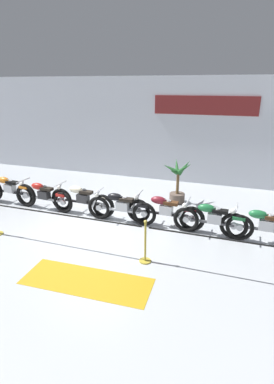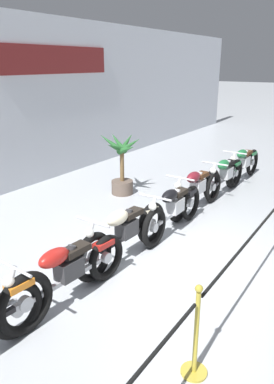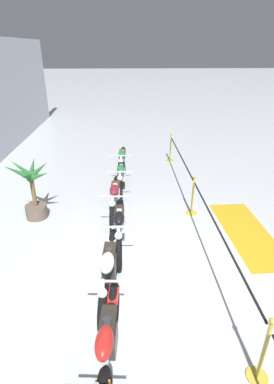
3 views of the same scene
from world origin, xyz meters
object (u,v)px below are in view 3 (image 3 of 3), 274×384
(motorcycle_black_4, at_px, (119,227))
(stanchion_mid_left, at_px, (262,359))
(motorcycle_green_7, at_px, (122,162))
(stanchion_mid_right, at_px, (192,201))
(stanchion_far_right, at_px, (170,151))
(motorcycle_red_2, at_px, (107,347))
(motorcycle_maroon_5, at_px, (115,199))
(motorcycle_cream_3, at_px, (109,271))
(floor_banner, at_px, (247,232))
(stanchion_far_left, at_px, (246,293))
(motorcycle_green_6, at_px, (121,177))
(potted_palm_left_of_row, at_px, (33,192))

(motorcycle_black_4, distance_m, stanchion_mid_left, 3.43)
(motorcycle_green_7, xyz_separation_m, stanchion_mid_right, (-2.60, -1.77, -0.12))
(stanchion_mid_right, height_order, stanchion_far_right, same)
(motorcycle_red_2, bearing_deg, motorcycle_maroon_5, 0.24)
(motorcycle_cream_3, relative_size, floor_banner, 0.83)
(motorcycle_green_7, bearing_deg, motorcycle_red_2, 178.79)
(motorcycle_red_2, height_order, stanchion_far_left, stanchion_far_left)
(stanchion_far_left, distance_m, stanchion_mid_right, 3.55)
(motorcycle_green_6, height_order, stanchion_mid_left, stanchion_mid_left)
(stanchion_mid_right, bearing_deg, motorcycle_red_2, 154.85)
(motorcycle_cream_3, xyz_separation_m, stanchion_mid_left, (-1.54, -1.96, -0.12))
(motorcycle_green_6, height_order, stanchion_far_left, stanchion_far_left)
(motorcycle_green_6, bearing_deg, motorcycle_green_7, -0.97)
(motorcycle_green_6, relative_size, stanchion_far_right, 2.02)
(stanchion_mid_right, distance_m, floor_banner, 1.49)
(stanchion_mid_right, height_order, floor_banner, stanchion_mid_right)
(motorcycle_cream_3, height_order, motorcycle_green_7, motorcycle_cream_3)
(motorcycle_black_4, bearing_deg, stanchion_mid_right, -53.94)
(potted_palm_left_of_row, relative_size, floor_banner, 0.56)
(motorcycle_cream_3, height_order, stanchion_far_right, stanchion_far_right)
(motorcycle_black_4, relative_size, stanchion_far_left, 0.18)
(stanchion_mid_right, xyz_separation_m, floor_banner, (-0.93, -1.11, -0.35))
(motorcycle_green_6, distance_m, stanchion_mid_right, 2.23)
(motorcycle_black_4, distance_m, stanchion_far_left, 2.87)
(motorcycle_green_7, relative_size, stanchion_mid_left, 2.07)
(motorcycle_green_7, bearing_deg, floor_banner, -140.81)
(stanchion_mid_left, relative_size, stanchion_mid_right, 1.00)
(motorcycle_black_4, height_order, motorcycle_maroon_5, motorcycle_maroon_5)
(motorcycle_green_7, xyz_separation_m, stanchion_mid_left, (-6.83, -1.77, -0.12))
(motorcycle_red_2, height_order, motorcycle_black_4, motorcycle_black_4)
(motorcycle_maroon_5, xyz_separation_m, potted_palm_left_of_row, (-0.01, 1.97, 0.23))
(stanchion_mid_left, bearing_deg, motorcycle_red_2, 85.37)
(motorcycle_red_2, height_order, potted_palm_left_of_row, potted_palm_left_of_row)
(motorcycle_red_2, height_order, motorcycle_cream_3, motorcycle_cream_3)
(motorcycle_red_2, relative_size, motorcycle_black_4, 1.04)
(motorcycle_black_4, xyz_separation_m, stanchion_mid_left, (-2.92, -1.81, -0.11))
(potted_palm_left_of_row, distance_m, floor_banner, 5.13)
(motorcycle_red_2, xyz_separation_m, motorcycle_maroon_5, (4.05, 0.02, 0.00))
(stanchion_mid_right, bearing_deg, stanchion_mid_left, 180.00)
(motorcycle_green_7, bearing_deg, potted_palm_left_of_row, 141.14)
(stanchion_far_left, xyz_separation_m, stanchion_mid_right, (3.53, -0.00, -0.39))
(motorcycle_red_2, relative_size, stanchion_mid_left, 2.12)
(motorcycle_red_2, distance_m, motorcycle_maroon_5, 4.05)
(motorcycle_black_4, relative_size, stanchion_mid_left, 2.04)
(motorcycle_maroon_5, distance_m, potted_palm_left_of_row, 1.98)
(potted_palm_left_of_row, bearing_deg, stanchion_far_left, -131.77)
(motorcycle_green_6, bearing_deg, floor_banner, -127.82)
(potted_palm_left_of_row, xyz_separation_m, stanchion_far_right, (4.01, -3.90, -0.34))
(stanchion_far_left, bearing_deg, stanchion_mid_left, -180.00)
(motorcycle_cream_3, height_order, stanchion_mid_right, stanchion_mid_right)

